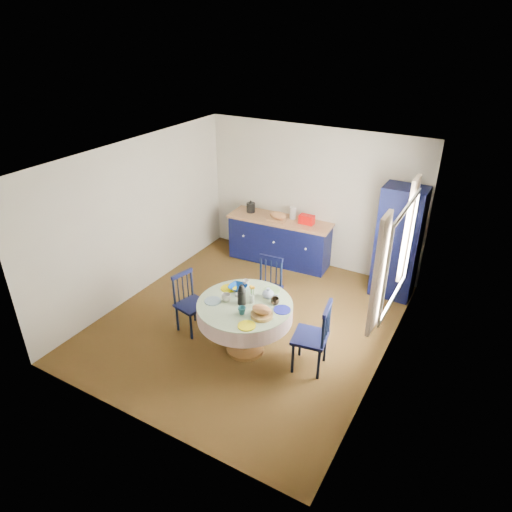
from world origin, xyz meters
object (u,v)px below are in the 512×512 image
Objects in this scene: chair_left at (190,302)px; mug_b at (242,311)px; chair_far at (267,287)px; dining_table at (246,311)px; kitchen_counter at (280,239)px; chair_right at (314,336)px; mug_c at (275,301)px; cobalt_bowl at (238,288)px; mug_a at (226,297)px; mug_d at (246,283)px; pantry_cabinet at (398,243)px.

chair_left is 8.61× the size of mug_b.
chair_far is at bearing 102.61° from mug_b.
dining_table reaches higher than chair_far.
chair_right is at bearing -58.47° from kitchen_counter.
kitchen_counter is at bearing 107.08° from dining_table.
mug_c is at bearing -104.65° from chair_right.
mug_b reaches higher than cobalt_bowl.
chair_left is 3.66× the size of cobalt_bowl.
chair_left is 7.34× the size of mug_a.
dining_table is 1.27× the size of chair_right.
kitchen_counter is at bearing 102.62° from cobalt_bowl.
chair_far is 7.57× the size of mug_a.
chair_left is at bearing -154.00° from mug_d.
kitchen_counter is at bearing 115.37° from mug_c.
pantry_cabinet is at bearing 66.05° from mug_c.
kitchen_counter reaches higher than chair_left.
cobalt_bowl is at bearing 137.17° from dining_table.
chair_left is 0.79m from cobalt_bowl.
chair_right is (-0.42, -2.31, -0.42)m from pantry_cabinet.
chair_far is 1.04m from mug_a.
mug_d is at bearing 119.94° from dining_table.
mug_b is (0.34, -0.16, 0.00)m from mug_a.
mug_b is at bearing -53.40° from cobalt_bowl.
kitchen_counter is 1.96× the size of chair_right.
pantry_cabinet is 2.97m from mug_a.
pantry_cabinet is at bearing 160.70° from chair_right.
chair_far is (0.77, 0.89, 0.01)m from chair_left.
mug_b is at bearing -123.00° from mug_c.
mug_c is (-1.00, -2.26, -0.12)m from pantry_cabinet.
mug_c is 0.60m from mug_d.
cobalt_bowl is at bearing -125.93° from pantry_cabinet.
mug_a is 0.64m from mug_c.
chair_far is at bearing -134.66° from pantry_cabinet.
chair_left reaches higher than mug_c.
mug_b is at bearing -115.00° from pantry_cabinet.
dining_table is 0.40m from cobalt_bowl.
kitchen_counter is 7.90× the size of cobalt_bowl.
chair_far is (-0.18, 0.92, -0.17)m from dining_table.
pantry_cabinet reaches higher than cobalt_bowl.
mug_c is at bearing 57.00° from mug_b.
cobalt_bowl is (0.51, -2.30, 0.35)m from kitchen_counter.
chair_right is at bearing -5.59° from mug_c.
mug_b is 1.09× the size of mug_d.
kitchen_counter reaches higher than mug_b.
mug_a is 0.45m from mug_d.
dining_table is at bearing -78.78° from chair_left.
chair_right is 8.70× the size of mug_c.
mug_d is at bearing 116.49° from mug_b.
chair_far reaches higher than cobalt_bowl.
chair_right is 1.23m from cobalt_bowl.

